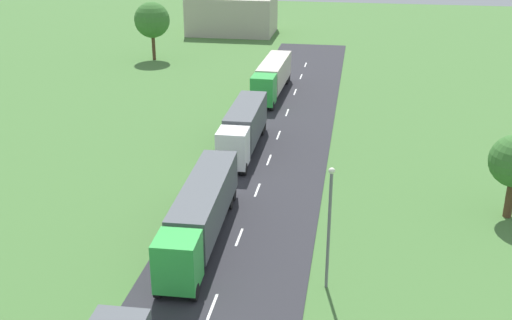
{
  "coord_description": "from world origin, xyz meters",
  "views": [
    {
      "loc": [
        7.12,
        -3.51,
        20.75
      ],
      "look_at": [
        -0.19,
        40.8,
        2.34
      ],
      "focal_mm": 44.47,
      "sensor_mm": 36.0,
      "label": 1
    }
  ],
  "objects_px": {
    "lamppost_second": "(329,222)",
    "truck_third": "(243,127)",
    "tree_oak": "(152,20)",
    "truck_fourth": "(272,76)",
    "truck_second": "(201,212)",
    "distant_building": "(232,15)"
  },
  "relations": [
    {
      "from": "lamppost_second",
      "to": "truck_third",
      "type": "bearing_deg",
      "value": 112.78
    },
    {
      "from": "truck_third",
      "to": "distant_building",
      "type": "bearing_deg",
      "value": 102.42
    },
    {
      "from": "lamppost_second",
      "to": "tree_oak",
      "type": "bearing_deg",
      "value": 117.33
    },
    {
      "from": "truck_second",
      "to": "tree_oak",
      "type": "relative_size",
      "value": 1.81
    },
    {
      "from": "truck_second",
      "to": "truck_fourth",
      "type": "height_order",
      "value": "truck_fourth"
    },
    {
      "from": "distant_building",
      "to": "lamppost_second",
      "type": "bearing_deg",
      "value": -74.57
    },
    {
      "from": "truck_second",
      "to": "distant_building",
      "type": "bearing_deg",
      "value": 99.72
    },
    {
      "from": "truck_second",
      "to": "truck_third",
      "type": "relative_size",
      "value": 1.2
    },
    {
      "from": "truck_fourth",
      "to": "tree_oak",
      "type": "bearing_deg",
      "value": 142.26
    },
    {
      "from": "truck_second",
      "to": "lamppost_second",
      "type": "distance_m",
      "value": 9.59
    },
    {
      "from": "truck_third",
      "to": "tree_oak",
      "type": "relative_size",
      "value": 1.51
    },
    {
      "from": "truck_third",
      "to": "truck_fourth",
      "type": "relative_size",
      "value": 0.89
    },
    {
      "from": "truck_second",
      "to": "truck_fourth",
      "type": "relative_size",
      "value": 1.07
    },
    {
      "from": "truck_fourth",
      "to": "tree_oak",
      "type": "xyz_separation_m",
      "value": [
        -18.81,
        14.56,
        3.35
      ]
    },
    {
      "from": "truck_second",
      "to": "truck_third",
      "type": "xyz_separation_m",
      "value": [
        -0.22,
        16.53,
        0.08
      ]
    },
    {
      "from": "lamppost_second",
      "to": "tree_oak",
      "type": "relative_size",
      "value": 0.94
    },
    {
      "from": "truck_third",
      "to": "truck_fourth",
      "type": "distance_m",
      "value": 17.9
    },
    {
      "from": "truck_second",
      "to": "distant_building",
      "type": "distance_m",
      "value": 70.74
    },
    {
      "from": "lamppost_second",
      "to": "tree_oak",
      "type": "xyz_separation_m",
      "value": [
        -27.42,
        53.06,
        1.3
      ]
    },
    {
      "from": "distant_building",
      "to": "truck_second",
      "type": "bearing_deg",
      "value": -80.28
    },
    {
      "from": "truck_fourth",
      "to": "lamppost_second",
      "type": "relative_size",
      "value": 1.81
    },
    {
      "from": "truck_second",
      "to": "lamppost_second",
      "type": "xyz_separation_m",
      "value": [
        8.43,
        -4.07,
        2.08
      ]
    }
  ]
}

